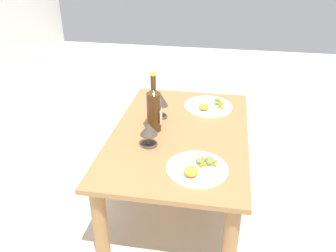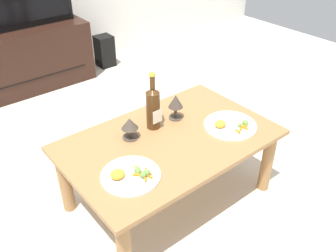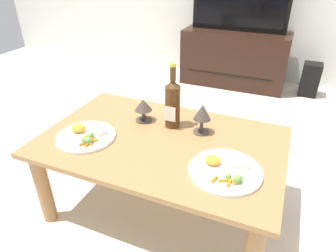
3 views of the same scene
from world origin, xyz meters
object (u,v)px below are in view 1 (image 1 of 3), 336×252
Objects in this scene: dinner_plate_left at (197,168)px; wine_bottle at (154,108)px; goblet_left at (149,131)px; dinner_plate_right at (208,106)px; dining_table at (180,143)px; goblet_right at (161,101)px.

wine_bottle is at bearing 38.72° from dinner_plate_left.
goblet_left is at bearing 55.93° from dinner_plate_left.
wine_bottle is 1.12× the size of dinner_plate_right.
goblet_left is 0.43× the size of dinner_plate_left.
dining_table is 7.48× the size of goblet_right.
goblet_right reaches higher than dinner_plate_left.
wine_bottle reaches higher than dinner_plate_left.
dinner_plate_left is at bearing -152.04° from goblet_right.
wine_bottle is at bearing 141.63° from dinner_plate_right.
dining_table is at bearing 159.57° from dinner_plate_right.
dinner_plate_right is at bearing -20.43° from dining_table.
wine_bottle reaches higher than dining_table.
dining_table is at bearing -40.35° from goblet_left.
dinner_plate_left reaches higher than dining_table.
dining_table is 0.27m from goblet_right.
goblet_right is at bearing 41.15° from dining_table.
wine_bottle is 0.17m from goblet_left.
dining_table is 0.25m from wine_bottle.
wine_bottle is 2.72× the size of goblet_left.
wine_bottle is 2.18× the size of goblet_right.
dining_table is 3.43× the size of wine_bottle.
dinner_plate_right is (0.34, -0.27, -0.12)m from wine_bottle.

